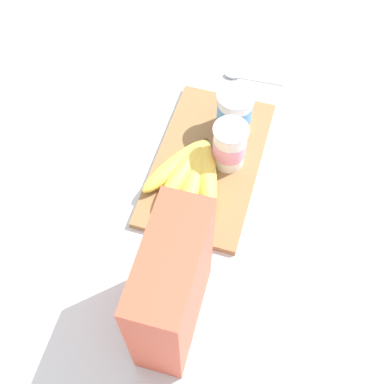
{
  "coord_description": "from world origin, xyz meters",
  "views": [
    {
      "loc": [
        0.56,
        0.13,
        0.82
      ],
      "look_at": [
        0.11,
        0.0,
        0.06
      ],
      "focal_mm": 46.98,
      "sensor_mm": 36.0,
      "label": 1
    }
  ],
  "objects_px": {
    "cutting_board": "(208,162)",
    "cereal_box": "(172,289)",
    "yogurt_cup_back": "(229,146)",
    "spoon": "(244,77)",
    "yogurt_cup_front": "(234,111)",
    "banana_bunch": "(190,174)"
  },
  "relations": [
    {
      "from": "cereal_box",
      "to": "banana_bunch",
      "type": "relative_size",
      "value": 1.25
    },
    {
      "from": "banana_bunch",
      "to": "spoon",
      "type": "xyz_separation_m",
      "value": [
        -0.3,
        0.04,
        -0.03
      ]
    },
    {
      "from": "cutting_board",
      "to": "yogurt_cup_front",
      "type": "distance_m",
      "value": 0.11
    },
    {
      "from": "yogurt_cup_front",
      "to": "banana_bunch",
      "type": "xyz_separation_m",
      "value": [
        0.15,
        -0.05,
        -0.03
      ]
    },
    {
      "from": "cutting_board",
      "to": "yogurt_cup_front",
      "type": "relative_size",
      "value": 3.83
    },
    {
      "from": "cereal_box",
      "to": "banana_bunch",
      "type": "xyz_separation_m",
      "value": [
        -0.26,
        -0.05,
        -0.09
      ]
    },
    {
      "from": "yogurt_cup_front",
      "to": "cutting_board",
      "type": "bearing_deg",
      "value": -15.59
    },
    {
      "from": "cutting_board",
      "to": "spoon",
      "type": "relative_size",
      "value": 2.65
    },
    {
      "from": "yogurt_cup_front",
      "to": "cereal_box",
      "type": "bearing_deg",
      "value": 0.4
    },
    {
      "from": "cutting_board",
      "to": "yogurt_cup_back",
      "type": "bearing_deg",
      "value": 104.32
    },
    {
      "from": "cutting_board",
      "to": "yogurt_cup_back",
      "type": "height_order",
      "value": "yogurt_cup_back"
    },
    {
      "from": "cutting_board",
      "to": "cereal_box",
      "type": "xyz_separation_m",
      "value": [
        0.31,
        0.03,
        0.12
      ]
    },
    {
      "from": "yogurt_cup_back",
      "to": "spoon",
      "type": "bearing_deg",
      "value": -174.54
    },
    {
      "from": "yogurt_cup_back",
      "to": "banana_bunch",
      "type": "relative_size",
      "value": 0.49
    },
    {
      "from": "spoon",
      "to": "banana_bunch",
      "type": "bearing_deg",
      "value": -6.71
    },
    {
      "from": "cutting_board",
      "to": "yogurt_cup_back",
      "type": "xyz_separation_m",
      "value": [
        -0.01,
        0.04,
        0.06
      ]
    },
    {
      "from": "banana_bunch",
      "to": "spoon",
      "type": "relative_size",
      "value": 1.49
    },
    {
      "from": "cereal_box",
      "to": "banana_bunch",
      "type": "height_order",
      "value": "cereal_box"
    },
    {
      "from": "cereal_box",
      "to": "yogurt_cup_back",
      "type": "distance_m",
      "value": 0.33
    },
    {
      "from": "yogurt_cup_back",
      "to": "banana_bunch",
      "type": "height_order",
      "value": "yogurt_cup_back"
    },
    {
      "from": "yogurt_cup_back",
      "to": "banana_bunch",
      "type": "xyz_separation_m",
      "value": [
        0.06,
        -0.06,
        -0.03
      ]
    },
    {
      "from": "yogurt_cup_front",
      "to": "spoon",
      "type": "distance_m",
      "value": 0.16
    }
  ]
}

